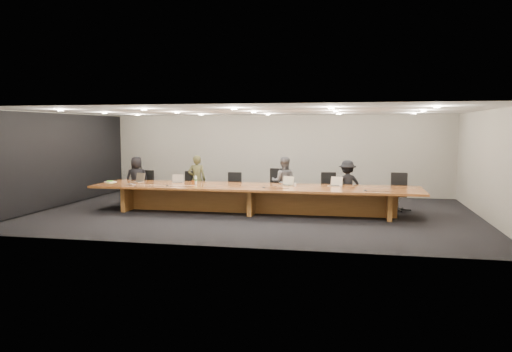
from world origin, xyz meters
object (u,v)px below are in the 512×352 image
at_px(person_c, 284,182).
at_px(mic_right, 366,190).
at_px(chair_mid_right, 275,187).
at_px(laptop_e, 335,181).
at_px(av_box, 131,185).
at_px(conference_table, 254,194).
at_px(chair_far_right, 398,192).
at_px(person_d, 347,185).
at_px(person_b, 197,180).
at_px(person_a, 137,179).
at_px(laptop_a, 137,177).
at_px(amber_mug, 193,182).
at_px(chair_left, 190,187).
at_px(chair_right, 329,190).
at_px(paper_cup_far, 341,186).
at_px(chair_far_left, 144,186).
at_px(mic_center, 264,187).
at_px(laptop_d, 286,181).
at_px(water_bottle, 196,180).
at_px(mic_left, 167,185).
at_px(chair_mid_left, 233,189).
at_px(laptop_b, 178,179).
at_px(paper_cup_near, 295,185).

xyz_separation_m(person_c, mic_right, (2.35, -1.72, 0.01)).
distance_m(chair_mid_right, laptop_e, 2.00).
height_order(person_c, av_box, person_c).
height_order(conference_table, mic_right, mic_right).
relative_size(conference_table, chair_far_right, 8.20).
bearing_deg(person_d, laptop_e, 49.34).
bearing_deg(person_b, person_a, -11.04).
relative_size(laptop_a, amber_mug, 3.12).
relative_size(chair_left, person_b, 0.68).
relative_size(chair_left, chair_right, 0.97).
bearing_deg(chair_far_right, amber_mug, -162.13).
xyz_separation_m(chair_far_right, paper_cup_far, (-1.58, -1.10, 0.25)).
xyz_separation_m(conference_table, amber_mug, (-1.79, 0.12, 0.28)).
bearing_deg(person_a, chair_far_left, 175.64).
height_order(chair_far_right, paper_cup_far, chair_far_right).
relative_size(person_c, mic_center, 13.26).
bearing_deg(laptop_e, paper_cup_far, -43.11).
distance_m(conference_table, mic_right, 3.05).
height_order(person_b, person_c, person_b).
relative_size(chair_mid_right, mic_center, 10.25).
distance_m(conference_table, chair_far_right, 4.11).
height_order(chair_left, amber_mug, chair_left).
bearing_deg(chair_mid_right, laptop_d, -48.77).
bearing_deg(water_bottle, chair_right, 16.67).
relative_size(person_d, mic_left, 12.64).
xyz_separation_m(chair_mid_left, chair_right, (2.90, 0.09, 0.02)).
relative_size(person_b, water_bottle, 6.91).
bearing_deg(laptop_b, person_d, -3.74).
xyz_separation_m(water_bottle, mic_right, (4.75, -0.72, -0.10)).
bearing_deg(person_d, mic_left, -0.45).
xyz_separation_m(conference_table, chair_far_left, (-3.81, 1.28, -0.00)).
distance_m(chair_left, laptop_e, 4.55).
bearing_deg(amber_mug, person_a, 153.51).
bearing_deg(mic_left, mic_right, -1.03).
xyz_separation_m(chair_right, person_a, (-6.01, -0.11, 0.20)).
height_order(person_d, water_bottle, person_d).
bearing_deg(laptop_a, water_bottle, 19.66).
relative_size(chair_left, av_box, 4.85).
xyz_separation_m(person_a, laptop_d, (4.88, -0.95, 0.15)).
distance_m(chair_far_left, laptop_a, 1.02).
xyz_separation_m(chair_far_right, laptop_e, (-1.75, -0.75, 0.33)).
bearing_deg(water_bottle, mic_right, -8.62).
xyz_separation_m(conference_table, mic_right, (3.00, -0.50, 0.24)).
distance_m(person_b, mic_center, 2.86).
bearing_deg(mic_center, person_c, 78.70).
relative_size(chair_far_right, paper_cup_near, 11.60).
bearing_deg(laptop_d, amber_mug, -153.40).
xyz_separation_m(chair_left, mic_center, (2.61, -1.56, 0.25)).
bearing_deg(chair_far_left, paper_cup_far, 5.96).
bearing_deg(water_bottle, chair_far_left, 152.77).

